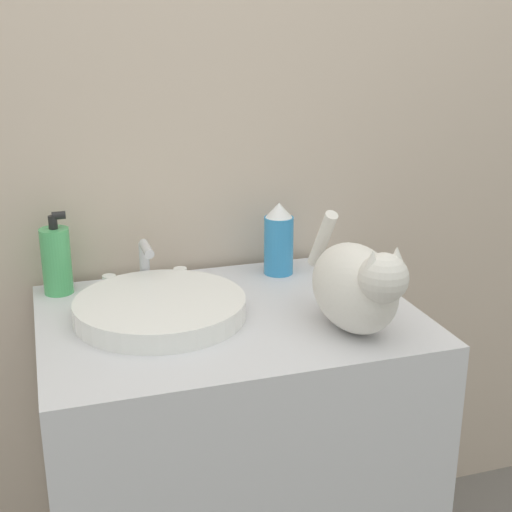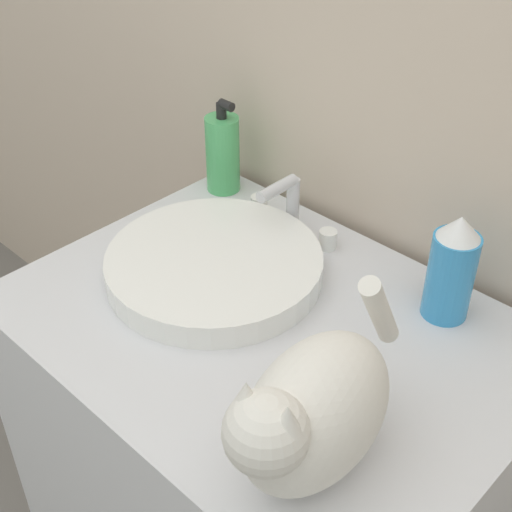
{
  "view_description": "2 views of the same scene",
  "coord_description": "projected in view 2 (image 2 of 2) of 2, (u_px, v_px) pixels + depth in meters",
  "views": [
    {
      "loc": [
        -0.37,
        -1.07,
        1.43
      ],
      "look_at": [
        0.05,
        0.27,
        0.96
      ],
      "focal_mm": 50.0,
      "sensor_mm": 36.0,
      "label": 1
    },
    {
      "loc": [
        0.57,
        -0.32,
        1.56
      ],
      "look_at": [
        0.0,
        0.27,
        0.97
      ],
      "focal_mm": 50.0,
      "sensor_mm": 36.0,
      "label": 2
    }
  ],
  "objects": [
    {
      "name": "sink_basin",
      "position": [
        214.0,
        266.0,
        1.19
      ],
      "size": [
        0.36,
        0.36,
        0.04
      ],
      "color": "white",
      "rests_on": "vanity_cabinet"
    },
    {
      "name": "spray_bottle",
      "position": [
        452.0,
        269.0,
        1.08
      ],
      "size": [
        0.07,
        0.07,
        0.18
      ],
      "color": "#338CCC",
      "rests_on": "vanity_cabinet"
    },
    {
      "name": "vanity_cabinet",
      "position": [
        265.0,
        486.0,
        1.35
      ],
      "size": [
        0.8,
        0.61,
        0.82
      ],
      "color": "silver",
      "rests_on": "ground_plane"
    },
    {
      "name": "soap_bottle",
      "position": [
        223.0,
        153.0,
        1.39
      ],
      "size": [
        0.07,
        0.07,
        0.19
      ],
      "color": "#4CB266",
      "rests_on": "vanity_cabinet"
    },
    {
      "name": "cat",
      "position": [
        311.0,
        412.0,
        0.83
      ],
      "size": [
        0.17,
        0.34,
        0.22
      ],
      "rotation": [
        0.0,
        0.0,
        -1.46
      ],
      "color": "silver",
      "rests_on": "vanity_cabinet"
    },
    {
      "name": "faucet",
      "position": [
        289.0,
        208.0,
        1.28
      ],
      "size": [
        0.2,
        0.1,
        0.12
      ],
      "color": "silver",
      "rests_on": "vanity_cabinet"
    }
  ]
}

